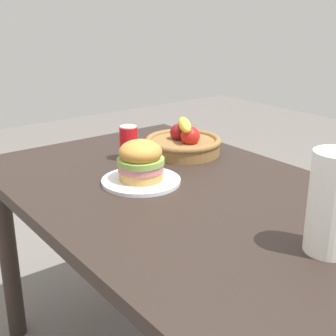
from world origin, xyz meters
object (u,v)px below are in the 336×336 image
at_px(plate, 141,181).
at_px(paper_towel_roll, 333,203).
at_px(sandwich, 141,160).
at_px(soda_can, 129,143).
at_px(fruit_basket, 183,143).

distance_m(plate, paper_towel_roll, 0.64).
height_order(plate, paper_towel_roll, paper_towel_roll).
relative_size(sandwich, soda_can, 1.19).
xyz_separation_m(sandwich, soda_can, (-0.22, 0.10, -0.01)).
relative_size(soda_can, fruit_basket, 0.43).
relative_size(plate, soda_can, 2.01).
relative_size(sandwich, fruit_basket, 0.52).
relative_size(soda_can, paper_towel_roll, 0.53).
distance_m(sandwich, soda_can, 0.24).
bearing_deg(fruit_basket, paper_towel_roll, -14.83).
bearing_deg(fruit_basket, sandwich, -62.29).
distance_m(plate, soda_can, 0.25).
xyz_separation_m(fruit_basket, paper_towel_roll, (0.78, -0.21, 0.08)).
bearing_deg(soda_can, plate, -23.83).
distance_m(fruit_basket, paper_towel_roll, 0.81).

